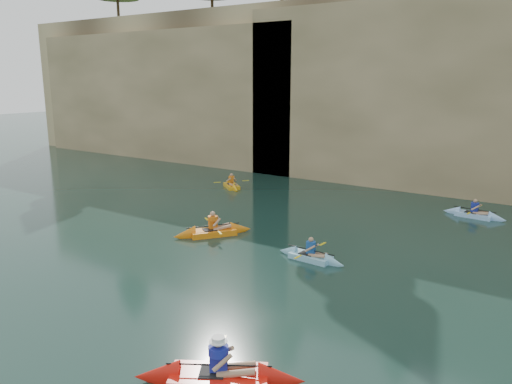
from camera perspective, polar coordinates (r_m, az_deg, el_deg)
The scene contains 11 objects.
ground at distance 13.88m, azimuth -17.01°, elevation -16.24°, with size 160.00×160.00×0.00m, color black.
cliff at distance 38.63m, azimuth 19.86°, elevation 11.31°, with size 70.00×16.00×12.00m, color tan.
cliff_slab_west at distance 42.22m, azimuth -10.92°, elevation 10.94°, with size 26.00×2.40×10.56m, color tan.
cliff_slab_center at distance 30.98m, azimuth 19.95°, elevation 10.50°, with size 24.00×2.40×11.40m, color tan.
sea_cave_west at distance 40.61m, azimuth -9.35°, elevation 6.28°, with size 4.50×1.00×4.00m, color black.
sea_cave_center at distance 32.77m, azimuth 8.89°, elevation 4.00°, with size 3.50×1.00×3.20m, color black.
main_kayaker at distance 11.78m, azimuth -4.26°, elevation -20.30°, with size 3.72×2.73×1.42m.
kayaker_orange at distance 21.59m, azimuth -4.94°, elevation -4.53°, with size 2.66×3.25×1.31m.
kayaker_ltblue_near at distance 18.81m, azimuth 6.26°, elevation -7.33°, with size 2.83×2.20×1.10m.
kayaker_yellow at distance 30.67m, azimuth -2.81°, elevation 0.75°, with size 2.55×2.25×1.12m.
kayaker_ltblue_mid at distance 26.44m, azimuth 23.65°, elevation -2.36°, with size 3.01×2.23×1.12m.
Camera 1 is at (9.69, -7.39, 6.66)m, focal length 35.00 mm.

